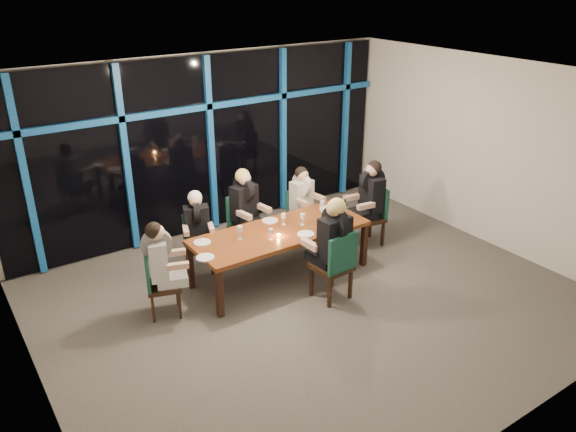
{
  "coord_description": "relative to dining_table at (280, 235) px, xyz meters",
  "views": [
    {
      "loc": [
        -4.02,
        -5.3,
        4.22
      ],
      "look_at": [
        0.0,
        0.6,
        1.05
      ],
      "focal_mm": 35.0,
      "sensor_mm": 36.0,
      "label": 1
    }
  ],
  "objects": [
    {
      "name": "plate_near_mid",
      "position": [
        0.22,
        -0.32,
        0.08
      ],
      "size": [
        0.24,
        0.24,
        0.01
      ],
      "primitive_type": "cylinder",
      "color": "white",
      "rests_on": "dining_table"
    },
    {
      "name": "chair_far_left",
      "position": [
        -0.9,
        0.88,
        -0.19
      ],
      "size": [
        0.52,
        0.52,
        0.88
      ],
      "rotation": [
        0.0,
        0.0,
        -0.33
      ],
      "color": "black",
      "rests_on": "ground"
    },
    {
      "name": "diner_end_right",
      "position": [
        1.79,
        0.09,
        0.25
      ],
      "size": [
        0.64,
        0.52,
        0.95
      ],
      "rotation": [
        0.0,
        0.0,
        4.58
      ],
      "color": "black",
      "rests_on": "ground"
    },
    {
      "name": "plate_far_left",
      "position": [
        -1.11,
        0.27,
        0.08
      ],
      "size": [
        0.24,
        0.24,
        0.01
      ],
      "primitive_type": "cylinder",
      "color": "white",
      "rests_on": "dining_table"
    },
    {
      "name": "plate_end_left",
      "position": [
        -1.27,
        -0.15,
        0.08
      ],
      "size": [
        0.24,
        0.24,
        0.01
      ],
      "primitive_type": "cylinder",
      "color": "white",
      "rests_on": "dining_table"
    },
    {
      "name": "chair_far_right",
      "position": [
        0.97,
        0.87,
        -0.19
      ],
      "size": [
        0.45,
        0.45,
        0.88
      ],
      "rotation": [
        0.0,
        0.0,
        0.11
      ],
      "color": "black",
      "rests_on": "ground"
    },
    {
      "name": "diner_end_left",
      "position": [
        -1.81,
        0.03,
        0.19
      ],
      "size": [
        0.62,
        0.54,
        0.89
      ],
      "rotation": [
        0.0,
        0.0,
        1.25
      ],
      "color": "black",
      "rests_on": "ground"
    },
    {
      "name": "diner_far_mid",
      "position": [
        -0.04,
        0.92,
        0.24
      ],
      "size": [
        0.52,
        0.63,
        0.94
      ],
      "rotation": [
        0.0,
        0.0,
        0.16
      ],
      "color": "black",
      "rests_on": "ground"
    },
    {
      "name": "chair_far_mid",
      "position": [
        -0.05,
        1.0,
        -0.14
      ],
      "size": [
        0.51,
        0.51,
        0.96
      ],
      "rotation": [
        0.0,
        0.0,
        0.16
      ],
      "color": "black",
      "rests_on": "ground"
    },
    {
      "name": "dining_table",
      "position": [
        0.0,
        0.0,
        0.0
      ],
      "size": [
        2.6,
        1.0,
        0.75
      ],
      "color": "brown",
      "rests_on": "ground"
    },
    {
      "name": "wine_glass_c",
      "position": [
        0.38,
        -0.02,
        0.2
      ],
      "size": [
        0.07,
        0.07,
        0.18
      ],
      "color": "silver",
      "rests_on": "dining_table"
    },
    {
      "name": "wine_bottle",
      "position": [
        1.07,
        -0.16,
        0.18
      ],
      "size": [
        0.07,
        0.07,
        0.29
      ],
      "rotation": [
        0.0,
        0.0,
        -0.43
      ],
      "color": "black",
      "rests_on": "dining_table"
    },
    {
      "name": "chair_near_mid",
      "position": [
        0.26,
        -0.97,
        -0.11
      ],
      "size": [
        0.5,
        0.5,
        1.02
      ],
      "rotation": [
        0.0,
        0.0,
        3.2
      ],
      "color": "black",
      "rests_on": "ground"
    },
    {
      "name": "tea_light",
      "position": [
        -0.13,
        -0.15,
        0.08
      ],
      "size": [
        0.05,
        0.05,
        0.03
      ],
      "primitive_type": "cylinder",
      "color": "#F59949",
      "rests_on": "dining_table"
    },
    {
      "name": "plate_far_mid",
      "position": [
        0.05,
        0.36,
        0.08
      ],
      "size": [
        0.24,
        0.24,
        0.01
      ],
      "primitive_type": "cylinder",
      "color": "white",
      "rests_on": "dining_table"
    },
    {
      "name": "chair_end_left",
      "position": [
        -1.88,
        0.05,
        -0.17
      ],
      "size": [
        0.53,
        0.53,
        0.91
      ],
      "rotation": [
        0.0,
        0.0,
        1.25
      ],
      "color": "black",
      "rests_on": "ground"
    },
    {
      "name": "wine_glass_b",
      "position": [
        0.15,
        0.14,
        0.2
      ],
      "size": [
        0.07,
        0.07,
        0.18
      ],
      "color": "silver",
      "rests_on": "dining_table"
    },
    {
      "name": "room",
      "position": [
        0.0,
        -0.8,
        1.34
      ],
      "size": [
        7.04,
        7.0,
        3.02
      ],
      "color": "#5B5650",
      "rests_on": "ground"
    },
    {
      "name": "wine_glass_e",
      "position": [
        0.91,
        0.19,
        0.2
      ],
      "size": [
        0.07,
        0.07,
        0.17
      ],
      "color": "silver",
      "rests_on": "dining_table"
    },
    {
      "name": "diner_far_right",
      "position": [
        0.98,
        0.8,
        0.16
      ],
      "size": [
        0.46,
        0.57,
        0.85
      ],
      "rotation": [
        0.0,
        0.0,
        0.11
      ],
      "color": "silver",
      "rests_on": "ground"
    },
    {
      "name": "chair_end_right",
      "position": [
        1.87,
        0.08,
        -0.13
      ],
      "size": [
        0.51,
        0.51,
        0.98
      ],
      "rotation": [
        0.0,
        0.0,
        4.58
      ],
      "color": "black",
      "rests_on": "ground"
    },
    {
      "name": "window_wall",
      "position": [
        0.01,
        2.13,
        0.87
      ],
      "size": [
        6.86,
        0.43,
        2.94
      ],
      "color": "black",
      "rests_on": "ground"
    },
    {
      "name": "diner_far_left",
      "position": [
        -0.93,
        0.81,
        0.16
      ],
      "size": [
        0.53,
        0.6,
        0.85
      ],
      "rotation": [
        0.0,
        0.0,
        -0.33
      ],
      "color": "black",
      "rests_on": "ground"
    },
    {
      "name": "diner_near_mid",
      "position": [
        0.26,
        -0.88,
        0.3
      ],
      "size": [
        0.52,
        0.65,
        1.0
      ],
      "rotation": [
        0.0,
        0.0,
        3.2
      ],
      "color": "black",
      "rests_on": "ground"
    },
    {
      "name": "wine_glass_a",
      "position": [
        -0.27,
        -0.18,
        0.19
      ],
      "size": [
        0.06,
        0.06,
        0.17
      ],
      "color": "silver",
      "rests_on": "dining_table"
    },
    {
      "name": "plate_far_right",
      "position": [
        1.04,
        0.24,
        0.08
      ],
      "size": [
        0.24,
        0.24,
        0.01
      ],
      "primitive_type": "cylinder",
      "color": "white",
      "rests_on": "dining_table"
    },
    {
      "name": "water_pitcher",
      "position": [
        0.8,
        -0.22,
        0.18
      ],
      "size": [
        0.13,
        0.12,
        0.22
      ],
      "rotation": [
        0.0,
        0.0,
        0.3
      ],
      "color": "silver",
      "rests_on": "dining_table"
    },
    {
      "name": "plate_end_right",
      "position": [
        1.23,
        0.16,
        0.08
      ],
      "size": [
        0.24,
        0.24,
        0.01
      ],
      "primitive_type": "cylinder",
      "color": "white",
      "rests_on": "dining_table"
    },
    {
      "name": "wine_glass_d",
      "position": [
        -0.61,
        0.09,
        0.21
      ],
      "size": [
        0.07,
        0.07,
        0.19
      ],
      "color": "white",
      "rests_on": "dining_table"
    }
  ]
}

